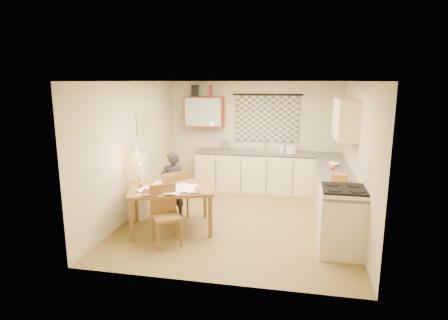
% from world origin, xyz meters
% --- Properties ---
extents(floor, '(4.00, 4.50, 0.02)m').
position_xyz_m(floor, '(0.00, 0.00, -0.01)').
color(floor, brown).
rests_on(floor, ground).
extents(ceiling, '(4.00, 4.50, 0.02)m').
position_xyz_m(ceiling, '(0.00, 0.00, 2.51)').
color(ceiling, white).
rests_on(ceiling, floor).
extents(wall_back, '(4.00, 0.02, 2.50)m').
position_xyz_m(wall_back, '(0.00, 2.26, 1.25)').
color(wall_back, beige).
rests_on(wall_back, floor).
extents(wall_front, '(4.00, 0.02, 2.50)m').
position_xyz_m(wall_front, '(0.00, -2.26, 1.25)').
color(wall_front, beige).
rests_on(wall_front, floor).
extents(wall_left, '(0.02, 4.50, 2.50)m').
position_xyz_m(wall_left, '(-2.01, 0.00, 1.25)').
color(wall_left, beige).
rests_on(wall_left, floor).
extents(wall_right, '(0.02, 4.50, 2.50)m').
position_xyz_m(wall_right, '(2.01, 0.00, 1.25)').
color(wall_right, beige).
rests_on(wall_right, floor).
extents(window_blind, '(1.45, 0.03, 1.05)m').
position_xyz_m(window_blind, '(0.30, 2.22, 1.65)').
color(window_blind, '#3A4C82').
rests_on(window_blind, wall_back).
extents(curtain_rod, '(1.60, 0.04, 0.04)m').
position_xyz_m(curtain_rod, '(0.30, 2.20, 2.20)').
color(curtain_rod, black).
rests_on(curtain_rod, wall_back).
extents(wall_cabinet, '(0.90, 0.34, 0.70)m').
position_xyz_m(wall_cabinet, '(-1.15, 2.08, 1.80)').
color(wall_cabinet, maroon).
rests_on(wall_cabinet, wall_back).
extents(wall_cabinet_glass, '(0.84, 0.02, 0.64)m').
position_xyz_m(wall_cabinet_glass, '(-1.15, 1.91, 1.80)').
color(wall_cabinet_glass, '#99B2A5').
rests_on(wall_cabinet_glass, wall_back).
extents(upper_cabinet_right, '(0.34, 1.30, 0.70)m').
position_xyz_m(upper_cabinet_right, '(1.83, 0.55, 1.85)').
color(upper_cabinet_right, beige).
rests_on(upper_cabinet_right, wall_right).
extents(framed_print, '(0.04, 0.50, 0.40)m').
position_xyz_m(framed_print, '(-1.97, 0.40, 1.70)').
color(framed_print, beige).
rests_on(framed_print, wall_left).
extents(print_canvas, '(0.01, 0.42, 0.32)m').
position_xyz_m(print_canvas, '(-1.95, 0.40, 1.70)').
color(print_canvas, beige).
rests_on(print_canvas, wall_left).
extents(counter_back, '(3.30, 0.62, 0.92)m').
position_xyz_m(counter_back, '(0.37, 1.95, 0.45)').
color(counter_back, beige).
rests_on(counter_back, floor).
extents(counter_right, '(0.62, 2.95, 0.92)m').
position_xyz_m(counter_right, '(1.70, 0.10, 0.45)').
color(counter_right, beige).
rests_on(counter_right, floor).
extents(stove, '(0.65, 0.65, 1.00)m').
position_xyz_m(stove, '(1.70, -1.04, 0.50)').
color(stove, white).
rests_on(stove, floor).
extents(sink, '(0.59, 0.50, 0.10)m').
position_xyz_m(sink, '(0.34, 1.95, 0.88)').
color(sink, silver).
rests_on(sink, counter_back).
extents(tap, '(0.04, 0.04, 0.28)m').
position_xyz_m(tap, '(0.28, 2.13, 1.06)').
color(tap, silver).
rests_on(tap, counter_back).
extents(dish_rack, '(0.39, 0.35, 0.06)m').
position_xyz_m(dish_rack, '(-0.20, 1.95, 0.95)').
color(dish_rack, silver).
rests_on(dish_rack, counter_back).
extents(kettle, '(0.20, 0.20, 0.24)m').
position_xyz_m(kettle, '(-0.64, 1.95, 1.04)').
color(kettle, silver).
rests_on(kettle, counter_back).
extents(mixing_bowl, '(0.27, 0.27, 0.16)m').
position_xyz_m(mixing_bowl, '(0.88, 1.95, 1.00)').
color(mixing_bowl, white).
rests_on(mixing_bowl, counter_back).
extents(soap_bottle, '(0.13, 0.13, 0.18)m').
position_xyz_m(soap_bottle, '(0.68, 2.00, 1.01)').
color(soap_bottle, white).
rests_on(soap_bottle, counter_back).
extents(bowl, '(0.35, 0.35, 0.05)m').
position_xyz_m(bowl, '(1.70, 0.79, 0.95)').
color(bowl, white).
rests_on(bowl, counter_right).
extents(orange_bag, '(0.26, 0.21, 0.12)m').
position_xyz_m(orange_bag, '(1.70, -0.36, 0.98)').
color(orange_bag, orange).
rests_on(orange_bag, counter_right).
extents(fruit_orange, '(0.10, 0.10, 0.10)m').
position_xyz_m(fruit_orange, '(1.65, 0.47, 0.97)').
color(fruit_orange, orange).
rests_on(fruit_orange, counter_right).
extents(speaker, '(0.21, 0.23, 0.26)m').
position_xyz_m(speaker, '(-1.38, 2.08, 2.28)').
color(speaker, black).
rests_on(speaker, wall_cabinet).
extents(bottle_green, '(0.08, 0.08, 0.26)m').
position_xyz_m(bottle_green, '(-1.31, 2.08, 2.28)').
color(bottle_green, '#195926').
rests_on(bottle_green, wall_cabinet).
extents(bottle_brown, '(0.08, 0.08, 0.26)m').
position_xyz_m(bottle_brown, '(-1.00, 2.08, 2.28)').
color(bottle_brown, maroon).
rests_on(bottle_brown, wall_cabinet).
extents(dining_table, '(1.63, 1.43, 0.75)m').
position_xyz_m(dining_table, '(-1.06, -0.65, 0.38)').
color(dining_table, brown).
rests_on(dining_table, floor).
extents(chair_far, '(0.57, 0.57, 0.90)m').
position_xyz_m(chair_far, '(-1.18, -0.07, 0.28)').
color(chair_far, brown).
rests_on(chair_far, floor).
extents(chair_near, '(0.58, 0.58, 0.92)m').
position_xyz_m(chair_near, '(-0.94, -1.23, 0.28)').
color(chair_near, brown).
rests_on(chair_near, floor).
extents(person, '(0.72, 0.71, 1.26)m').
position_xyz_m(person, '(-1.21, -0.10, 0.63)').
color(person, black).
rests_on(person, floor).
extents(shelf_stand, '(0.32, 0.30, 1.20)m').
position_xyz_m(shelf_stand, '(-1.84, -0.28, 0.60)').
color(shelf_stand, beige).
rests_on(shelf_stand, floor).
extents(lampshade, '(0.20, 0.20, 0.22)m').
position_xyz_m(lampshade, '(-1.84, -0.28, 1.31)').
color(lampshade, beige).
rests_on(lampshade, shelf_stand).
extents(letter_rack, '(0.24, 0.19, 0.16)m').
position_xyz_m(letter_rack, '(-1.18, -0.45, 0.83)').
color(letter_rack, brown).
rests_on(letter_rack, dining_table).
extents(mug, '(0.20, 0.20, 0.10)m').
position_xyz_m(mug, '(-0.52, -0.86, 0.80)').
color(mug, white).
rests_on(mug, dining_table).
extents(magazine, '(0.32, 0.36, 0.03)m').
position_xyz_m(magazine, '(-1.41, -1.06, 0.76)').
color(magazine, '#921207').
rests_on(magazine, dining_table).
extents(book, '(0.27, 0.30, 0.02)m').
position_xyz_m(book, '(-1.39, -0.85, 0.76)').
color(book, orange).
rests_on(book, dining_table).
extents(orange_box, '(0.13, 0.10, 0.04)m').
position_xyz_m(orange_box, '(-1.23, -1.01, 0.77)').
color(orange_box, orange).
rests_on(orange_box, dining_table).
extents(eyeglasses, '(0.13, 0.10, 0.02)m').
position_xyz_m(eyeglasses, '(-0.79, -0.87, 0.76)').
color(eyeglasses, black).
rests_on(eyeglasses, dining_table).
extents(candle_holder, '(0.07, 0.07, 0.18)m').
position_xyz_m(candle_holder, '(-1.57, -0.74, 0.84)').
color(candle_holder, silver).
rests_on(candle_holder, dining_table).
extents(candle, '(0.03, 0.03, 0.22)m').
position_xyz_m(candle, '(-1.55, -0.78, 1.04)').
color(candle, white).
rests_on(candle, dining_table).
extents(candle_flame, '(0.02, 0.02, 0.02)m').
position_xyz_m(candle_flame, '(-1.54, -0.77, 1.16)').
color(candle_flame, '#FFCC66').
rests_on(candle_flame, dining_table).
extents(papers, '(1.08, 0.91, 0.03)m').
position_xyz_m(papers, '(-1.04, -0.84, 0.76)').
color(papers, white).
rests_on(papers, dining_table).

